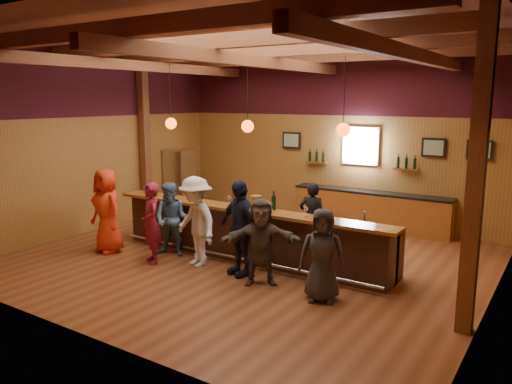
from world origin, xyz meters
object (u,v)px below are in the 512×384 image
Objects in this scene: back_bar_cabinet at (370,210)px; customer_denim at (172,219)px; customer_dark at (322,255)px; bartender at (312,218)px; customer_brown at (261,242)px; customer_navy at (240,228)px; stainless_fridge at (180,181)px; bottle_a at (274,203)px; customer_white at (196,222)px; bar_counter at (253,233)px; customer_orange at (107,211)px; customer_redvest at (151,223)px; ice_bucket at (256,202)px.

back_bar_cabinet is 2.59× the size of customer_denim.
customer_denim is 3.68m from customer_dark.
bartender is at bearing 21.36° from customer_denim.
customer_dark is (1.23, -0.09, -0.01)m from customer_brown.
customer_navy is at bearing 57.93° from bartender.
bottle_a is (4.72, -2.62, 0.35)m from stainless_fridge.
bartender is (1.53, 1.94, -0.12)m from customer_white.
customer_brown is 4.27× the size of bottle_a.
customer_brown is 1.01× the size of customer_dark.
stainless_fridge is 7.29m from customer_dark.
stainless_fridge is at bearing 150.96° from bottle_a.
stainless_fridge reaches higher than customer_brown.
customer_navy reaches higher than bottle_a.
customer_denim is at bearing -151.73° from bar_counter.
customer_orange is 4.34m from bartender.
customer_redvest is 4.47× the size of bottle_a.
bar_counter is at bearing 137.30° from ice_bucket.
customer_orange reaches higher than customer_white.
bar_counter is 3.14m from customer_orange.
customer_navy is 1.83m from customer_dark.
bottle_a is at bearing 61.64° from customer_redvest.
customer_white is at bearing 54.01° from customer_redvest.
back_bar_cabinet is at bearing 11.93° from stainless_fridge.
bottle_a is at bearing -98.82° from back_bar_cabinet.
customer_redvest reaches higher than bar_counter.
stainless_fridge is 5.63m from customer_navy.
customer_white is (0.86, 0.35, 0.08)m from customer_redvest.
back_bar_cabinet is 3.86m from bottle_a.
customer_dark is (0.98, -4.82, 0.29)m from back_bar_cabinet.
customer_dark is at bearing -21.62° from customer_denim.
stainless_fridge is 1.00× the size of customer_orange.
bartender is (3.70, 2.27, -0.13)m from customer_orange.
customer_redvest is (-1.51, -1.37, 0.28)m from bar_counter.
stainless_fridge reaches higher than customer_orange.
bar_counter is 4.12× the size of bartender.
customer_redvest is 3.31m from bartender.
bar_counter is 4.09× the size of customer_denim.
customer_dark is (3.67, 0.12, -0.04)m from customer_redvest.
customer_navy is (1.84, -0.17, 0.12)m from customer_denim.
bartender is 1.39m from ice_bucket.
customer_navy is (4.47, -3.42, -0.01)m from stainless_fridge.
customer_redvest is 2.46m from bottle_a.
customer_redvest reaches higher than customer_denim.
customer_denim reaches higher than back_bar_cabinet.
stainless_fridge is 4.18m from customer_denim.
bar_counter is at bearing 13.64° from customer_denim.
customer_navy reaches higher than customer_redvest.
bar_counter is 3.56× the size of customer_white.
customer_white is 7.27× the size of ice_bucket.
customer_dark is at bearing 10.24° from customer_orange.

